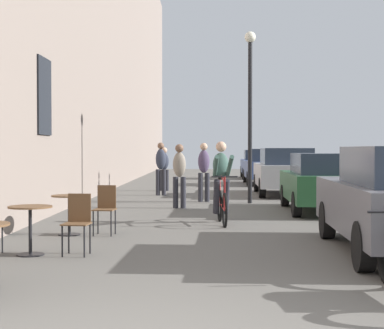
# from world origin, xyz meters

# --- Properties ---
(cafe_table_mid) EXTENTS (0.64, 0.64, 0.72)m
(cafe_table_mid) POSITION_xyz_m (-2.20, 4.39, 0.52)
(cafe_table_mid) COLOR black
(cafe_table_mid) RESTS_ON ground_plane
(cafe_chair_mid_toward_street) EXTENTS (0.41, 0.41, 0.89)m
(cafe_chair_mid_toward_street) POSITION_xyz_m (-1.52, 4.47, 0.52)
(cafe_chair_mid_toward_street) COLOR black
(cafe_chair_mid_toward_street) RESTS_ON ground_plane
(cafe_table_far) EXTENTS (0.64, 0.64, 0.72)m
(cafe_table_far) POSITION_xyz_m (-2.09, 6.53, 0.52)
(cafe_table_far) COLOR black
(cafe_table_far) RESTS_ON ground_plane
(cafe_chair_far_toward_street) EXTENTS (0.41, 0.41, 0.89)m
(cafe_chair_far_toward_street) POSITION_xyz_m (-1.45, 6.61, 0.52)
(cafe_chair_far_toward_street) COLOR black
(cafe_chair_far_toward_street) RESTS_ON ground_plane
(cyclist_on_bicycle) EXTENTS (0.52, 1.76, 1.74)m
(cyclist_on_bicycle) POSITION_xyz_m (0.70, 8.37, 0.81)
(cyclist_on_bicycle) COLOR black
(cyclist_on_bicycle) RESTS_ON ground_plane
(pedestrian_near) EXTENTS (0.35, 0.25, 1.68)m
(pedestrian_near) POSITION_xyz_m (-0.31, 11.68, 0.95)
(pedestrian_near) COLOR #26262D
(pedestrian_near) RESTS_ON ground_plane
(pedestrian_mid) EXTENTS (0.37, 0.29, 1.73)m
(pedestrian_mid) POSITION_xyz_m (0.33, 13.72, 0.98)
(pedestrian_mid) COLOR #26262D
(pedestrian_mid) RESTS_ON ground_plane
(pedestrian_far) EXTENTS (0.35, 0.25, 1.77)m
(pedestrian_far) POSITION_xyz_m (-1.11, 16.20, 1.00)
(pedestrian_far) COLOR #26262D
(pedestrian_far) RESTS_ON ground_plane
(pedestrian_furthest) EXTENTS (0.38, 0.30, 1.62)m
(pedestrian_furthest) POSITION_xyz_m (-1.14, 18.49, 0.91)
(pedestrian_furthest) COLOR #26262D
(pedestrian_furthest) RESTS_ON ground_plane
(street_lamp) EXTENTS (0.32, 0.32, 4.90)m
(street_lamp) POSITION_xyz_m (1.65, 13.24, 3.11)
(street_lamp) COLOR black
(street_lamp) RESTS_ON ground_plane
(parked_car_second) EXTENTS (1.82, 4.12, 1.45)m
(parked_car_second) POSITION_xyz_m (3.25, 10.76, 0.75)
(parked_car_second) COLOR #23512D
(parked_car_second) RESTS_ON ground_plane
(parked_car_third) EXTENTS (1.98, 4.49, 1.58)m
(parked_car_third) POSITION_xyz_m (3.05, 16.44, 0.82)
(parked_car_third) COLOR #B7B7BC
(parked_car_third) RESTS_ON ground_plane
(parked_car_fourth) EXTENTS (1.90, 4.41, 1.56)m
(parked_car_fourth) POSITION_xyz_m (3.07, 22.75, 0.81)
(parked_car_fourth) COLOR #384C84
(parked_car_fourth) RESTS_ON ground_plane
(parked_car_fifth) EXTENTS (1.90, 4.29, 1.51)m
(parked_car_fifth) POSITION_xyz_m (3.21, 28.44, 0.78)
(parked_car_fifth) COLOR #384C84
(parked_car_fifth) RESTS_ON ground_plane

